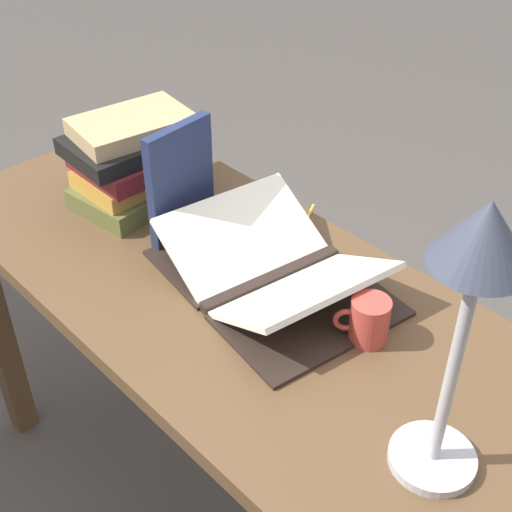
{
  "coord_description": "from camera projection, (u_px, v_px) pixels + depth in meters",
  "views": [
    {
      "loc": [
        -0.78,
        0.7,
        1.65
      ],
      "look_at": [
        -0.01,
        -0.02,
        0.86
      ],
      "focal_mm": 50.0,
      "sensor_mm": 36.0,
      "label": 1
    }
  ],
  "objects": [
    {
      "name": "open_book",
      "position": [
        272.0,
        271.0,
        1.36
      ],
      "size": [
        0.5,
        0.39,
        0.1
      ],
      "rotation": [
        0.0,
        0.0,
        -0.14
      ],
      "color": "black",
      "rests_on": "reading_desk"
    },
    {
      "name": "book_stack_tall",
      "position": [
        136.0,
        160.0,
        1.57
      ],
      "size": [
        0.22,
        0.3,
        0.2
      ],
      "color": "brown",
      "rests_on": "reading_desk"
    },
    {
      "name": "coffee_mug",
      "position": [
        368.0,
        320.0,
        1.23
      ],
      "size": [
        0.08,
        0.08,
        0.09
      ],
      "rotation": [
        0.0,
        0.0,
        0.78
      ],
      "color": "#B74238",
      "rests_on": "reading_desk"
    },
    {
      "name": "reading_lamp",
      "position": [
        473.0,
        286.0,
        0.85
      ],
      "size": [
        0.13,
        0.13,
        0.46
      ],
      "color": "#ADADB2",
      "rests_on": "reading_desk"
    },
    {
      "name": "book_standing_upright",
      "position": [
        181.0,
        183.0,
        1.44
      ],
      "size": [
        0.04,
        0.17,
        0.25
      ],
      "rotation": [
        0.0,
        0.0,
        0.11
      ],
      "color": "#1E284C",
      "rests_on": "reading_desk"
    },
    {
      "name": "reading_desk",
      "position": [
        244.0,
        337.0,
        1.43
      ],
      "size": [
        1.49,
        0.6,
        0.78
      ],
      "color": "brown",
      "rests_on": "ground_plane"
    },
    {
      "name": "pencil",
      "position": [
        305.0,
        223.0,
        1.54
      ],
      "size": [
        0.07,
        0.13,
        0.01
      ],
      "rotation": [
        0.0,
        0.0,
        0.49
      ],
      "color": "gold",
      "rests_on": "reading_desk"
    }
  ]
}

